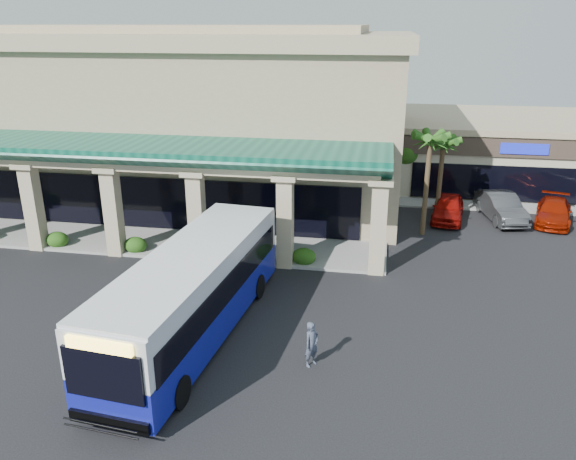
% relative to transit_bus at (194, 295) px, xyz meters
% --- Properties ---
extents(ground, '(110.00, 110.00, 0.00)m').
position_rel_transit_bus_xyz_m(ground, '(0.75, 1.95, -1.76)').
color(ground, black).
extents(main_building, '(30.80, 14.80, 11.35)m').
position_rel_transit_bus_xyz_m(main_building, '(-7.25, 17.95, 3.92)').
color(main_building, tan).
rests_on(main_building, ground).
extents(arcade, '(30.00, 6.20, 5.70)m').
position_rel_transit_bus_xyz_m(arcade, '(-7.25, 8.75, 1.09)').
color(arcade, '#0C4C3B').
rests_on(arcade, ground).
extents(strip_mall, '(22.50, 12.50, 4.90)m').
position_rel_transit_bus_xyz_m(strip_mall, '(18.75, 25.95, 0.69)').
color(strip_mall, beige).
rests_on(strip_mall, ground).
extents(palm_0, '(2.40, 2.40, 6.60)m').
position_rel_transit_bus_xyz_m(palm_0, '(9.25, 12.95, 1.54)').
color(palm_0, '#245216').
rests_on(palm_0, ground).
extents(palm_1, '(2.40, 2.40, 5.80)m').
position_rel_transit_bus_xyz_m(palm_1, '(10.25, 15.95, 1.14)').
color(palm_1, '#245216').
rests_on(palm_1, ground).
extents(broadleaf_tree, '(2.60, 2.60, 4.81)m').
position_rel_transit_bus_xyz_m(broadleaf_tree, '(8.25, 20.95, 0.65)').
color(broadleaf_tree, '#224B11').
rests_on(broadleaf_tree, ground).
extents(transit_bus, '(4.15, 12.81, 3.52)m').
position_rel_transit_bus_xyz_m(transit_bus, '(0.00, 0.00, 0.00)').
color(transit_bus, '#13199A').
rests_on(transit_bus, ground).
extents(pedestrian, '(0.69, 0.74, 1.70)m').
position_rel_transit_bus_xyz_m(pedestrian, '(4.71, -1.23, -0.91)').
color(pedestrian, '#40485A').
rests_on(pedestrian, ground).
extents(car_silver, '(2.43, 4.71, 1.53)m').
position_rel_transit_bus_xyz_m(car_silver, '(10.88, 15.82, -0.99)').
color(car_silver, '#A8100A').
rests_on(car_silver, ground).
extents(car_white, '(2.74, 5.27, 1.65)m').
position_rel_transit_bus_xyz_m(car_white, '(14.10, 16.42, -0.93)').
color(car_white, '#36383A').
rests_on(car_white, ground).
extents(car_red, '(3.13, 5.11, 1.38)m').
position_rel_transit_bus_xyz_m(car_red, '(17.17, 16.41, -1.07)').
color(car_red, '#991A04').
rests_on(car_red, ground).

